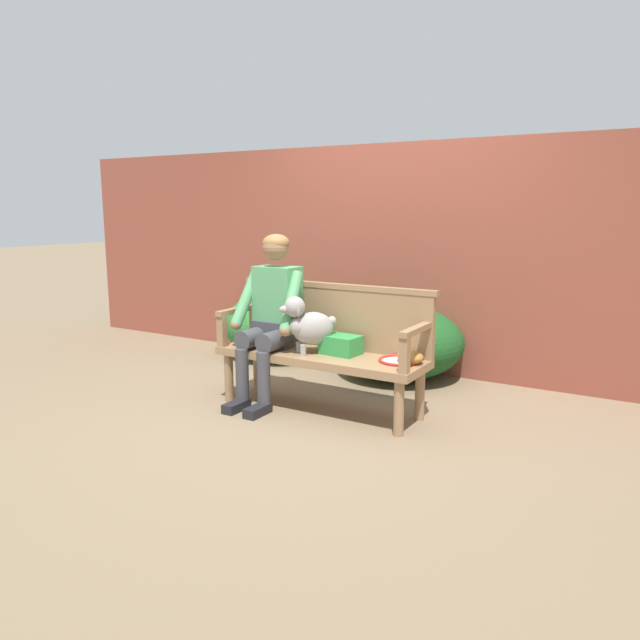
{
  "coord_description": "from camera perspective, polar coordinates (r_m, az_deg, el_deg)",
  "views": [
    {
      "loc": [
        2.29,
        -3.81,
        1.52
      ],
      "look_at": [
        0.0,
        0.0,
        0.69
      ],
      "focal_mm": 34.31,
      "sensor_mm": 36.0,
      "label": 1
    }
  ],
  "objects": [
    {
      "name": "bench_backrest",
      "position": [
        4.7,
        1.36,
        0.46
      ],
      "size": [
        1.66,
        0.06,
        0.5
      ],
      "color": "#93704C",
      "rests_on": "garden_bench"
    },
    {
      "name": "brick_garden_fence",
      "position": [
        5.85,
        7.94,
        5.78
      ],
      "size": [
        8.0,
        0.3,
        2.09
      ],
      "primitive_type": "cube",
      "color": "brown",
      "rests_on": "ground"
    },
    {
      "name": "tennis_racket",
      "position": [
        4.37,
        7.58,
        -3.68
      ],
      "size": [
        0.33,
        0.58,
        0.03
      ],
      "color": "red",
      "rests_on": "garden_bench"
    },
    {
      "name": "ground_plane",
      "position": [
        4.69,
        -0.0,
        -8.36
      ],
      "size": [
        40.0,
        40.0,
        0.0
      ],
      "primitive_type": "plane",
      "color": "#7A664C"
    },
    {
      "name": "garden_bench",
      "position": [
        4.58,
        -0.0,
        -3.82
      ],
      "size": [
        1.62,
        0.49,
        0.44
      ],
      "color": "#93704C",
      "rests_on": "ground"
    },
    {
      "name": "dog_on_bench",
      "position": [
        4.51,
        -1.11,
        -0.45
      ],
      "size": [
        0.37,
        0.39,
        0.43
      ],
      "color": "gray",
      "rests_on": "garden_bench"
    },
    {
      "name": "baseball_glove",
      "position": [
        4.31,
        8.41,
        -3.4
      ],
      "size": [
        0.28,
        0.26,
        0.09
      ],
      "primitive_type": "ellipsoid",
      "rotation": [
        0.0,
        0.0,
        -0.6
      ],
      "color": "#9E6B2D",
      "rests_on": "garden_bench"
    },
    {
      "name": "bench_armrest_left_end",
      "position": [
        4.89,
        -8.26,
        0.12
      ],
      "size": [
        0.06,
        0.49,
        0.28
      ],
      "color": "#93704C",
      "rests_on": "garden_bench"
    },
    {
      "name": "sports_bag",
      "position": [
        4.52,
        1.95,
        -2.32
      ],
      "size": [
        0.3,
        0.22,
        0.14
      ],
      "primitive_type": "cube",
      "rotation": [
        0.0,
        0.0,
        -0.09
      ],
      "color": "#2D8E42",
      "rests_on": "garden_bench"
    },
    {
      "name": "bench_armrest_right_end",
      "position": [
        4.11,
        8.58,
        -1.87
      ],
      "size": [
        0.06,
        0.49,
        0.28
      ],
      "color": "#93704C",
      "rests_on": "garden_bench"
    },
    {
      "name": "hedge_bush_mid_left",
      "position": [
        5.53,
        7.47,
        -2.02
      ],
      "size": [
        1.14,
        1.1,
        0.65
      ],
      "primitive_type": "ellipsoid",
      "color": "#194C1E",
      "rests_on": "ground"
    },
    {
      "name": "person_seated",
      "position": [
        4.74,
        -4.53,
        0.75
      ],
      "size": [
        0.56,
        0.65,
        1.31
      ],
      "color": "black",
      "rests_on": "ground"
    },
    {
      "name": "hedge_bush_mid_right",
      "position": [
        6.21,
        -4.24,
        -0.53
      ],
      "size": [
        1.06,
        0.97,
        0.66
      ],
      "primitive_type": "ellipsoid",
      "color": "#286B2D",
      "rests_on": "ground"
    }
  ]
}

